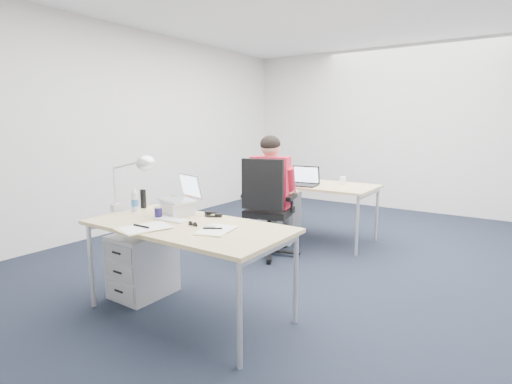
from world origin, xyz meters
TOP-DOWN VIEW (x-y plane):
  - floor at (0.00, 0.00)m, footprint 7.00×7.00m
  - room at (0.00, 0.00)m, footprint 6.02×7.02m
  - desk_near at (-0.42, -1.51)m, footprint 1.60×0.80m
  - desk_far at (-0.59, 0.94)m, footprint 1.60×0.80m
  - office_chair at (-0.68, 0.05)m, footprint 0.86×0.86m
  - seated_person at (-0.73, 0.24)m, footprint 0.55×0.80m
  - drawer_pedestal_near at (-1.02, -1.46)m, footprint 0.40×0.50m
  - drawer_pedestal_far at (-1.08, 0.98)m, footprint 0.40×0.50m
  - silver_laptop at (-0.73, -1.30)m, footprint 0.37×0.32m
  - wireless_keyboard at (-0.62, -1.48)m, footprint 0.29×0.14m
  - computer_mouse at (-0.20, -1.50)m, footprint 0.09×0.10m
  - headphones at (-0.45, -1.17)m, footprint 0.21×0.17m
  - can_koozie at (-0.75, -1.50)m, footprint 0.07×0.07m
  - water_bottle at (-1.12, -1.43)m, footprint 0.07×0.07m
  - bear_figurine at (-0.86, -1.21)m, footprint 0.08×0.07m
  - book_stack at (-0.84, -1.20)m, footprint 0.21×0.18m
  - cordless_phone at (-1.17, -1.30)m, footprint 0.05×0.03m
  - papers_left at (-0.59, -1.79)m, footprint 0.33×0.40m
  - papers_right at (-0.13, -1.53)m, footprint 0.28×0.34m
  - sunglasses at (-0.36, -1.52)m, footprint 0.10×0.05m
  - desk_lamp at (-1.11, -1.52)m, footprint 0.49×0.26m
  - dark_laptop at (-0.60, 0.71)m, footprint 0.39×0.38m
  - far_cup at (-0.22, 1.06)m, footprint 0.09×0.09m
  - far_papers at (-0.81, 1.15)m, footprint 0.34×0.39m

SIDE VIEW (x-z plane):
  - floor at x=0.00m, z-range 0.00..0.00m
  - drawer_pedestal_near at x=-1.02m, z-range 0.00..0.55m
  - drawer_pedestal_far at x=-1.08m, z-range 0.00..0.55m
  - office_chair at x=-0.68m, z-range -0.24..0.88m
  - seated_person at x=-0.73m, z-range 0.00..1.35m
  - desk_near at x=-0.42m, z-range 0.32..1.05m
  - desk_far at x=-0.59m, z-range 0.32..1.05m
  - far_papers at x=-0.81m, z-range 0.73..0.74m
  - papers_right at x=-0.13m, z-range 0.73..0.74m
  - papers_left at x=-0.59m, z-range 0.73..0.74m
  - wireless_keyboard at x=-0.62m, z-range 0.73..0.74m
  - sunglasses at x=-0.36m, z-range 0.73..0.75m
  - headphones at x=-0.45m, z-range 0.73..0.76m
  - computer_mouse at x=-0.20m, z-range 0.73..0.76m
  - book_stack at x=-0.84m, z-range 0.73..0.81m
  - can_koozie at x=-0.75m, z-range 0.73..0.83m
  - far_cup at x=-0.22m, z-range 0.73..0.83m
  - bear_figurine at x=-0.86m, z-range 0.73..0.87m
  - cordless_phone at x=-1.17m, z-range 0.73..0.90m
  - water_bottle at x=-1.12m, z-range 0.73..0.93m
  - dark_laptop at x=-0.60m, z-range 0.73..0.98m
  - silver_laptop at x=-0.73m, z-range 0.73..1.06m
  - desk_lamp at x=-1.11m, z-range 0.73..1.26m
  - room at x=0.00m, z-range 0.31..3.12m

